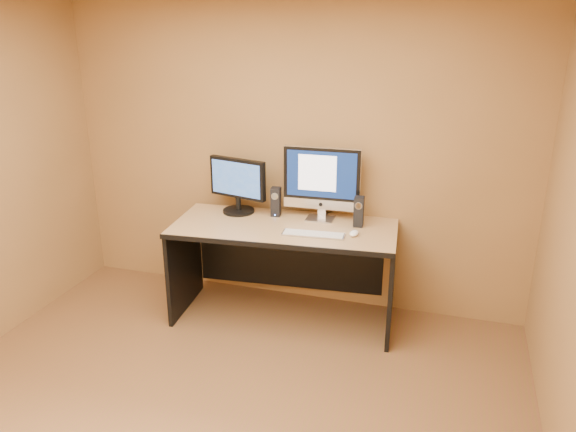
% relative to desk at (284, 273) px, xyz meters
% --- Properties ---
extents(walls, '(4.00, 4.00, 2.60)m').
position_rel_desk_xyz_m(walls, '(-0.06, -1.57, 0.89)').
color(walls, olive).
rests_on(walls, ground).
extents(desk, '(1.84, 0.93, 0.83)m').
position_rel_desk_xyz_m(desk, '(0.00, 0.00, 0.00)').
color(desk, '#AA7A55').
rests_on(desk, ground).
extents(imac, '(0.64, 0.26, 0.61)m').
position_rel_desk_xyz_m(imac, '(0.24, 0.24, 0.72)').
color(imac, silver).
rests_on(imac, desk).
extents(second_monitor, '(0.58, 0.38, 0.47)m').
position_rel_desk_xyz_m(second_monitor, '(-0.47, 0.20, 0.65)').
color(second_monitor, black).
rests_on(second_monitor, desk).
extents(speaker_left, '(0.08, 0.09, 0.25)m').
position_rel_desk_xyz_m(speaker_left, '(-0.14, 0.21, 0.54)').
color(speaker_left, black).
rests_on(speaker_left, desk).
extents(speaker_right, '(0.08, 0.08, 0.25)m').
position_rel_desk_xyz_m(speaker_right, '(0.57, 0.17, 0.54)').
color(speaker_right, black).
rests_on(speaker_right, desk).
extents(keyboard, '(0.49, 0.17, 0.02)m').
position_rel_desk_xyz_m(keyboard, '(0.28, -0.13, 0.42)').
color(keyboard, '#B3B2B7').
rests_on(keyboard, desk).
extents(mouse, '(0.07, 0.12, 0.04)m').
position_rel_desk_xyz_m(mouse, '(0.57, -0.04, 0.43)').
color(mouse, white).
rests_on(mouse, desk).
extents(cable_a, '(0.14, 0.21, 0.01)m').
position_rel_desk_xyz_m(cable_a, '(0.28, 0.35, 0.42)').
color(cable_a, black).
rests_on(cable_a, desk).
extents(cable_b, '(0.11, 0.18, 0.01)m').
position_rel_desk_xyz_m(cable_b, '(0.26, 0.38, 0.42)').
color(cable_b, black).
rests_on(cable_b, desk).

